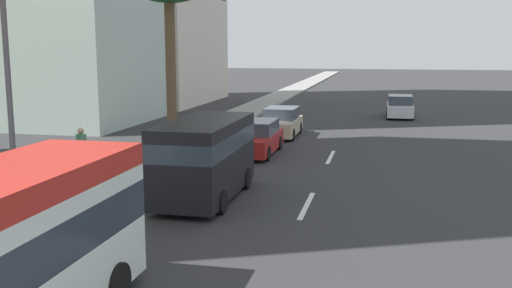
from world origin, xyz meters
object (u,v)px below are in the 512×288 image
Objects in this scene: van_second at (205,154)px; pedestrian_mid_block at (82,149)px; car_fifth at (257,138)px; car_third at (400,107)px; car_fourth at (281,123)px; minibus_lead at (5,253)px; street_lamp at (12,76)px.

pedestrian_mid_block is (1.69, 5.33, -0.31)m from van_second.
car_fifth is 2.58× the size of pedestrian_mid_block.
van_second is at bearing 178.86° from pedestrian_mid_block.
van_second is 1.21× the size of car_third.
car_third is (24.29, -6.74, -0.72)m from van_second.
car_fourth is at bearing 179.72° from van_second.
car_fifth is at bearing 156.91° from car_third.
minibus_lead reaches higher than car_third.
van_second reaches higher than car_fourth.
van_second is at bearing -34.76° from street_lamp.
car_fourth is 0.67× the size of street_lamp.
van_second is 6.58m from street_lamp.
street_lamp reaches higher than car_third.
minibus_lead is 1.18× the size of van_second.
pedestrian_mid_block is at bearing 16.22° from street_lamp.
street_lamp reaches higher than minibus_lead.
van_second is 1.15× the size of car_fifth.
car_fifth is 14.04m from street_lamp.
street_lamp reaches higher than van_second.
pedestrian_mid_block is (11.51, 5.02, -0.46)m from minibus_lead.
street_lamp reaches higher than car_fourth.
minibus_lead is at bearing -0.71° from car_fifth.
pedestrian_mid_block is 7.53m from street_lamp.
pedestrian_mid_block reaches higher than car_third.
minibus_lead is 9.83m from van_second.
street_lamp is at bearing 122.69° from pedestrian_mid_block.
street_lamp is (-18.79, 3.48, 3.45)m from car_fourth.
car_third is 0.68× the size of street_lamp.
car_fifth is (18.09, -0.22, -0.89)m from minibus_lead.
van_second is 1.22× the size of car_fourth.
pedestrian_mid_block is 0.28× the size of street_lamp.
minibus_lead reaches higher than van_second.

